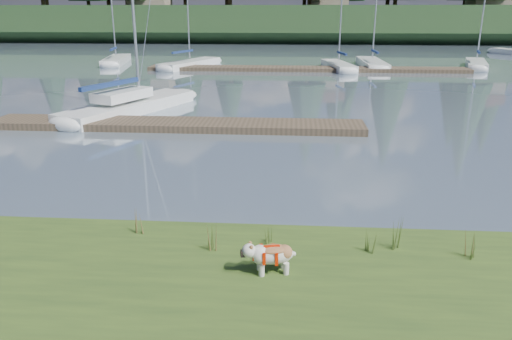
{
  "coord_description": "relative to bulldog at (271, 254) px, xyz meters",
  "views": [
    {
      "loc": [
        0.98,
        -11.61,
        4.91
      ],
      "look_at": [
        0.15,
        -0.5,
        1.28
      ],
      "focal_mm": 35.0,
      "sensor_mm": 36.0,
      "label": 1
    }
  ],
  "objects": [
    {
      "name": "dock_far",
      "position": [
        1.35,
        33.58,
        -0.57
      ],
      "size": [
        26.0,
        2.2,
        0.3
      ],
      "primitive_type": "cube",
      "color": "#4C3D2C",
      "rests_on": "ground"
    },
    {
      "name": "ground",
      "position": [
        -0.65,
        33.58,
        -0.72
      ],
      "size": [
        200.0,
        200.0,
        0.0
      ],
      "primitive_type": "plane",
      "color": "slate",
      "rests_on": "ground"
    },
    {
      "name": "weed_4",
      "position": [
        1.91,
        0.93,
        -0.17
      ],
      "size": [
        0.17,
        0.14,
        0.48
      ],
      "color": "#475B23",
      "rests_on": "bank"
    },
    {
      "name": "sailboat_bg_1",
      "position": [
        -8.43,
        36.15,
        -0.39
      ],
      "size": [
        4.73,
        8.54,
        12.66
      ],
      "rotation": [
        0.0,
        0.0,
        1.19
      ],
      "color": "white",
      "rests_on": "ground"
    },
    {
      "name": "sailboat_bg_2",
      "position": [
        3.92,
        35.4,
        -0.39
      ],
      "size": [
        2.74,
        7.56,
        11.21
      ],
      "rotation": [
        0.0,
        0.0,
        1.75
      ],
      "color": "white",
      "rests_on": "ground"
    },
    {
      "name": "sailboat_bg_4",
      "position": [
        16.21,
        37.68,
        -0.39
      ],
      "size": [
        3.5,
        7.75,
        11.28
      ],
      "rotation": [
        0.0,
        0.0,
        1.3
      ],
      "color": "white",
      "rests_on": "ground"
    },
    {
      "name": "ridge",
      "position": [
        -0.65,
        76.58,
        1.78
      ],
      "size": [
        200.0,
        20.0,
        5.0
      ],
      "primitive_type": "cube",
      "color": "#1A3017",
      "rests_on": "ground"
    },
    {
      "name": "bulldog",
      "position": [
        0.0,
        0.0,
        0.0
      ],
      "size": [
        0.99,
        0.52,
        0.58
      ],
      "rotation": [
        0.0,
        0.0,
        3.36
      ],
      "color": "silver",
      "rests_on": "bank"
    },
    {
      "name": "weed_0",
      "position": [
        -1.21,
        0.79,
        -0.11
      ],
      "size": [
        0.17,
        0.14,
        0.61
      ],
      "color": "#475B23",
      "rests_on": "bank"
    },
    {
      "name": "weed_3",
      "position": [
        -2.87,
        1.49,
        -0.13
      ],
      "size": [
        0.17,
        0.14,
        0.57
      ],
      "color": "#475B23",
      "rests_on": "bank"
    },
    {
      "name": "sailboat_main",
      "position": [
        -7.41,
        16.31,
        -0.3
      ],
      "size": [
        5.31,
        9.39,
        13.47
      ],
      "rotation": [
        0.0,
        0.0,
        1.18
      ],
      "color": "white",
      "rests_on": "ground"
    },
    {
      "name": "weed_1",
      "position": [
        -0.13,
        1.19,
        -0.19
      ],
      "size": [
        0.17,
        0.14,
        0.43
      ],
      "color": "#475B23",
      "rests_on": "bank"
    },
    {
      "name": "sailboat_bg_0",
      "position": [
        -16.31,
        38.8,
        -0.39
      ],
      "size": [
        3.14,
        8.62,
        12.2
      ],
      "rotation": [
        0.0,
        0.0,
        1.75
      ],
      "color": "white",
      "rests_on": "ground"
    },
    {
      "name": "mud_lip",
      "position": [
        -0.65,
        1.98,
        -0.65
      ],
      "size": [
        60.0,
        0.5,
        0.14
      ],
      "primitive_type": "cube",
      "color": "#33281C",
      "rests_on": "ground"
    },
    {
      "name": "dock_near",
      "position": [
        -4.65,
        12.58,
        -0.57
      ],
      "size": [
        16.0,
        2.0,
        0.3
      ],
      "primitive_type": "cube",
      "color": "#4C3D2C",
      "rests_on": "ground"
    },
    {
      "name": "weed_5",
      "position": [
        3.76,
        0.81,
        -0.11
      ],
      "size": [
        0.17,
        0.14,
        0.6
      ],
      "color": "#475B23",
      "rests_on": "bank"
    },
    {
      "name": "weed_2",
      "position": [
        2.45,
        1.12,
        -0.09
      ],
      "size": [
        0.17,
        0.14,
        0.65
      ],
      "color": "#475B23",
      "rests_on": "bank"
    },
    {
      "name": "sailboat_bg_3",
      "position": [
        7.1,
        37.64,
        -0.39
      ],
      "size": [
        1.92,
        8.88,
        12.89
      ],
      "rotation": [
        0.0,
        0.0,
        1.59
      ],
      "color": "white",
      "rests_on": "ground"
    }
  ]
}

